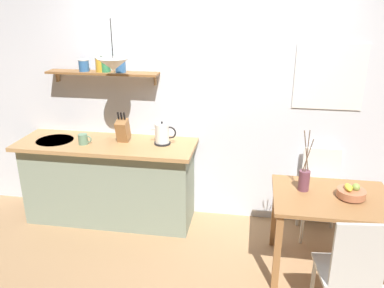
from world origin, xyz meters
The scene contains 13 objects.
ground_plane centered at (0.00, 0.00, 0.00)m, with size 14.00×14.00×0.00m, color #A87F56.
back_wall centered at (0.20, 0.65, 1.35)m, with size 6.80×0.11×2.70m.
kitchen_counter centered at (-1.00, 0.32, 0.45)m, with size 1.83×0.63×0.89m.
wall_shelf centered at (-1.05, 0.49, 1.61)m, with size 1.15×0.20×0.30m.
dining_table centered at (1.16, -0.21, 0.61)m, with size 0.97×0.73×0.73m.
dining_chair_near centered at (1.21, -0.87, 0.51)m, with size 0.45×0.42×0.93m.
dining_chair_far centered at (1.18, 0.42, 0.49)m, with size 0.43×0.40×0.88m.
fruit_bowl centered at (1.31, -0.21, 0.78)m, with size 0.23×0.23×0.13m.
twig_vase centered at (0.93, -0.12, 0.83)m, with size 0.09×0.09×0.54m.
electric_kettle centered at (-0.42, 0.35, 1.00)m, with size 0.25×0.17×0.24m.
knife_block centered at (-0.83, 0.35, 1.02)m, with size 0.11×0.18×0.32m.
coffee_mug_by_sink centered at (-1.20, 0.22, 0.95)m, with size 0.14×0.09×0.11m.
pendant_lamp centered at (-0.82, 0.18, 1.71)m, with size 0.29×0.29×0.46m.
Camera 1 is at (0.48, -3.30, 2.30)m, focal length 37.18 mm.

